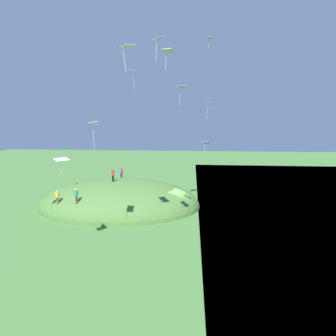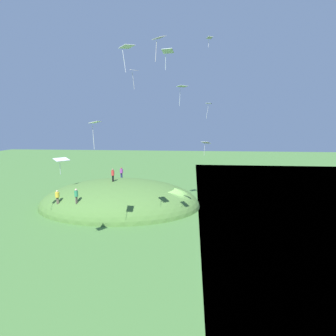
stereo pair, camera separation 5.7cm
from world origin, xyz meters
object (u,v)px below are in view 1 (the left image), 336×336
(person_walking_path, at_px, (113,173))
(kite_11, at_px, (208,104))
(kite_7, at_px, (182,87))
(kite_9, at_px, (95,124))
(kite_4, at_px, (134,72))
(person_on_hilltop, at_px, (76,194))
(kite_0, at_px, (206,143))
(kite_8, at_px, (127,47))
(person_with_child, at_px, (57,195))
(kite_3, at_px, (168,52))
(kite_2, at_px, (62,160))
(kite_6, at_px, (210,38))
(person_near_shore, at_px, (121,171))
(kite_1, at_px, (159,39))

(person_walking_path, xyz_separation_m, kite_11, (-12.57, -4.97, 9.24))
(kite_7, xyz_separation_m, kite_9, (6.45, 11.58, -4.31))
(kite_4, bearing_deg, person_on_hilltop, 28.45)
(kite_0, xyz_separation_m, kite_8, (6.58, 16.19, 7.88))
(person_with_child, height_order, kite_3, kite_3)
(person_on_hilltop, height_order, kite_3, kite_3)
(kite_0, relative_size, kite_2, 1.36)
(kite_9, bearing_deg, kite_2, 18.15)
(person_with_child, height_order, kite_7, kite_7)
(kite_6, bearing_deg, kite_2, 52.79)
(kite_7, height_order, kite_11, kite_7)
(person_walking_path, relative_size, person_near_shore, 1.02)
(person_with_child, distance_m, kite_8, 19.79)
(kite_3, relative_size, kite_11, 0.71)
(kite_7, bearing_deg, kite_6, -130.95)
(person_walking_path, distance_m, kite_3, 18.63)
(person_with_child, relative_size, kite_8, 0.87)
(person_walking_path, distance_m, person_with_child, 7.35)
(kite_1, xyz_separation_m, kite_6, (-4.42, -16.51, 4.94))
(kite_11, bearing_deg, person_walking_path, 21.56)
(kite_1, bearing_deg, kite_7, -95.11)
(person_on_hilltop, xyz_separation_m, person_near_shore, (-2.26, -11.20, 0.73))
(kite_2, bearing_deg, kite_8, 177.28)
(kite_9, xyz_separation_m, kite_11, (-9.91, -17.78, 2.82))
(kite_7, distance_m, kite_11, 7.26)
(kite_0, height_order, kite_4, kite_4)
(kite_0, distance_m, kite_8, 19.17)
(person_walking_path, xyz_separation_m, kite_9, (-2.66, 12.81, 6.42))
(kite_3, bearing_deg, kite_0, -105.71)
(kite_1, xyz_separation_m, kite_11, (-4.60, -18.92, -3.07))
(kite_0, relative_size, kite_1, 1.09)
(kite_2, height_order, kite_3, kite_3)
(kite_6, xyz_separation_m, kite_11, (-0.18, -2.41, -8.01))
(person_walking_path, xyz_separation_m, kite_6, (-12.39, -2.56, 17.25))
(kite_1, bearing_deg, kite_0, -104.73)
(kite_0, distance_m, kite_2, 20.04)
(kite_1, height_order, kite_4, kite_4)
(kite_7, bearing_deg, person_near_shore, -36.46)
(kite_9, distance_m, kite_11, 20.55)
(person_on_hilltop, distance_m, kite_6, 25.32)
(kite_3, bearing_deg, person_with_child, -26.23)
(person_with_child, xyz_separation_m, person_near_shore, (-4.88, -10.55, 1.11))
(kite_0, relative_size, kite_4, 0.83)
(kite_0, height_order, kite_2, kite_0)
(person_with_child, distance_m, kite_11, 23.18)
(kite_3, bearing_deg, kite_6, -106.01)
(kite_4, relative_size, kite_8, 1.19)
(person_on_hilltop, relative_size, kite_4, 0.79)
(person_walking_path, relative_size, kite_7, 0.75)
(kite_2, height_order, kite_9, kite_9)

